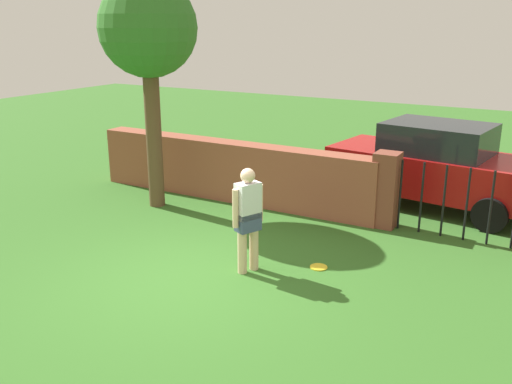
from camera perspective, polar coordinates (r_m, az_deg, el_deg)
ground_plane at (r=8.44m, az=-7.21°, el=-8.92°), size 40.00×40.00×0.00m
brick_wall at (r=11.90m, az=-2.53°, el=2.15°), size 6.48×0.50×1.25m
tree at (r=11.28m, az=-10.88°, el=15.62°), size 1.89×1.89×4.49m
person at (r=8.35m, az=-0.82°, el=-2.39°), size 0.35×0.50×1.62m
fence_gate at (r=10.30m, az=19.58°, el=-0.77°), size 2.91×0.44×1.40m
car at (r=11.97m, az=17.75°, el=2.60°), size 4.39×2.35×1.72m
frisbee_yellow at (r=8.84m, az=6.37°, el=-7.58°), size 0.27×0.27×0.02m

